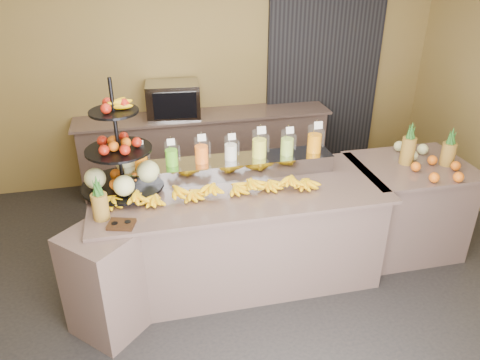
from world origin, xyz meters
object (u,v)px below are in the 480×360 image
object	(u,v)px
pitcher_tray	(231,167)
right_fruit_pile	(432,161)
banana_heap	(214,187)
condiment_caddy	(121,224)
oven_warmer	(173,100)
fruit_stand	(127,164)

from	to	relation	value
pitcher_tray	right_fruit_pile	world-z (taller)	right_fruit_pile
banana_heap	condiment_caddy	bearing A→B (deg)	-156.48
pitcher_tray	condiment_caddy	size ratio (longest dim) A/B	9.66
right_fruit_pile	oven_warmer	bearing A→B (deg)	137.74
oven_warmer	banana_heap	bearing A→B (deg)	-81.57
condiment_caddy	oven_warmer	world-z (taller)	oven_warmer
pitcher_tray	fruit_stand	xyz separation A→B (m)	(-0.90, -0.10, 0.17)
condiment_caddy	oven_warmer	distance (m)	2.41
fruit_stand	oven_warmer	size ratio (longest dim) A/B	1.58
fruit_stand	right_fruit_pile	xyz separation A→B (m)	(2.72, -0.20, -0.16)
oven_warmer	fruit_stand	bearing A→B (deg)	-102.79
oven_warmer	right_fruit_pile	bearing A→B (deg)	-37.77
pitcher_tray	oven_warmer	size ratio (longest dim) A/B	3.02
right_fruit_pile	oven_warmer	distance (m)	2.93
pitcher_tray	fruit_stand	world-z (taller)	fruit_stand
fruit_stand	condiment_caddy	world-z (taller)	fruit_stand
pitcher_tray	banana_heap	world-z (taller)	banana_heap
fruit_stand	condiment_caddy	size ratio (longest dim) A/B	5.06
banana_heap	fruit_stand	bearing A→B (deg)	161.58
oven_warmer	pitcher_tray	bearing A→B (deg)	-73.76
pitcher_tray	banana_heap	distance (m)	0.39
banana_heap	fruit_stand	distance (m)	0.75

